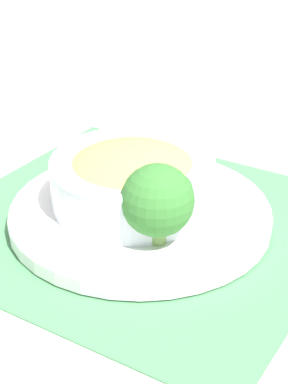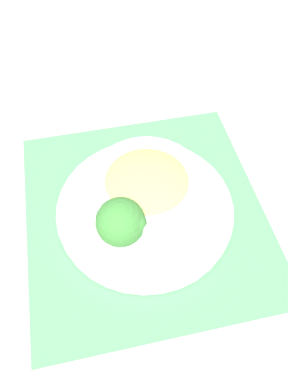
% 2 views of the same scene
% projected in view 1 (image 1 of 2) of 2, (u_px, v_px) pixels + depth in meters
% --- Properties ---
extents(ground_plane, '(4.00, 4.00, 0.00)m').
position_uv_depth(ground_plane, '(140.00, 223.00, 0.74)').
color(ground_plane, beige).
extents(placemat, '(0.42, 0.44, 0.00)m').
position_uv_depth(placemat, '(140.00, 222.00, 0.74)').
color(placemat, '#4C8C59').
rests_on(placemat, ground_plane).
extents(plate, '(0.30, 0.30, 0.02)m').
position_uv_depth(plate, '(140.00, 212.00, 0.73)').
color(plate, white).
rests_on(plate, placemat).
extents(bowl, '(0.19, 0.19, 0.07)m').
position_uv_depth(bowl, '(132.00, 177.00, 0.72)').
color(bowl, silver).
rests_on(bowl, plate).
extents(broccoli_floret, '(0.08, 0.08, 0.09)m').
position_uv_depth(broccoli_floret, '(158.00, 200.00, 0.64)').
color(broccoli_floret, '#759E51').
rests_on(broccoli_floret, plate).
extents(carrot_slice_near, '(0.04, 0.04, 0.01)m').
position_uv_depth(carrot_slice_near, '(186.00, 209.00, 0.72)').
color(carrot_slice_near, orange).
rests_on(carrot_slice_near, plate).
extents(carrot_slice_middle, '(0.04, 0.04, 0.01)m').
position_uv_depth(carrot_slice_middle, '(185.00, 202.00, 0.73)').
color(carrot_slice_middle, orange).
rests_on(carrot_slice_middle, plate).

